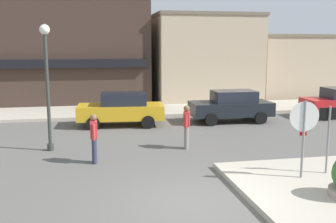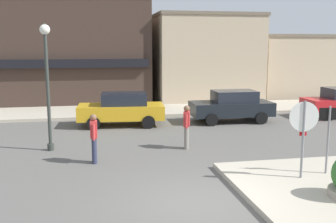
# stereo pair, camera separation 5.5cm
# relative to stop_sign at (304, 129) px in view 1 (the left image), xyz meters

# --- Properties ---
(ground_plane) EXTENTS (160.00, 160.00, 0.00)m
(ground_plane) POSITION_rel_stop_sign_xyz_m (-3.18, -0.87, -1.52)
(ground_plane) COLOR #5B5954
(kerb_far) EXTENTS (80.00, 4.00, 0.15)m
(kerb_far) POSITION_rel_stop_sign_xyz_m (-3.18, 12.54, -1.44)
(kerb_far) COLOR #B7AD99
(kerb_far) RESTS_ON ground
(stop_sign) EXTENTS (0.82, 0.12, 2.30)m
(stop_sign) POSITION_rel_stop_sign_xyz_m (0.00, 0.00, 0.00)
(stop_sign) COLOR gray
(stop_sign) RESTS_ON ground
(one_way_sign) EXTENTS (0.60, 0.09, 2.10)m
(one_way_sign) POSITION_rel_stop_sign_xyz_m (0.90, 0.21, -0.19)
(one_way_sign) COLOR gray
(one_way_sign) RESTS_ON ground
(lamp_post) EXTENTS (0.36, 0.36, 4.54)m
(lamp_post) POSITION_rel_stop_sign_xyz_m (-7.18, 4.82, 1.44)
(lamp_post) COLOR #333833
(lamp_post) RESTS_ON ground
(parked_car_nearest) EXTENTS (4.11, 2.09, 1.56)m
(parked_car_nearest) POSITION_rel_stop_sign_xyz_m (-4.30, 8.81, -0.71)
(parked_car_nearest) COLOR gold
(parked_car_nearest) RESTS_ON ground
(parked_car_second) EXTENTS (4.02, 1.92, 1.56)m
(parked_car_second) POSITION_rel_stop_sign_xyz_m (1.13, 8.73, -0.71)
(parked_car_second) COLOR black
(parked_car_second) RESTS_ON ground
(pedestrian_crossing_near) EXTENTS (0.23, 0.55, 1.61)m
(pedestrian_crossing_near) POSITION_rel_stop_sign_xyz_m (-5.62, 2.95, -0.65)
(pedestrian_crossing_near) COLOR #2D334C
(pedestrian_crossing_near) RESTS_ON ground
(pedestrian_crossing_far) EXTENTS (0.32, 0.55, 1.61)m
(pedestrian_crossing_far) POSITION_rel_stop_sign_xyz_m (-2.28, 4.14, -0.65)
(pedestrian_crossing_far) COLOR gray
(pedestrian_crossing_far) RESTS_ON ground
(building_corner_shop) EXTENTS (11.01, 9.92, 6.98)m
(building_corner_shop) POSITION_rel_stop_sign_xyz_m (-7.33, 19.24, 1.98)
(building_corner_shop) COLOR #3D2D26
(building_corner_shop) RESTS_ON ground
(building_storefront_left_near) EXTENTS (6.98, 6.26, 5.82)m
(building_storefront_left_near) POSITION_rel_stop_sign_xyz_m (1.98, 17.14, 1.40)
(building_storefront_left_near) COLOR tan
(building_storefront_left_near) RESTS_ON ground
(building_storefront_left_mid) EXTENTS (5.65, 6.48, 4.51)m
(building_storefront_left_mid) POSITION_rel_stop_sign_xyz_m (8.79, 18.45, 0.74)
(building_storefront_left_mid) COLOR tan
(building_storefront_left_mid) RESTS_ON ground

